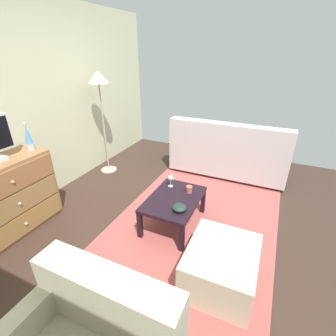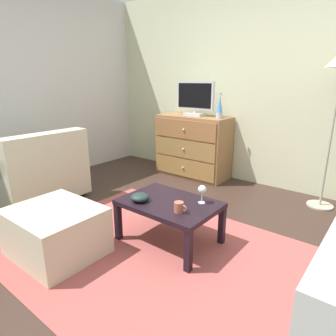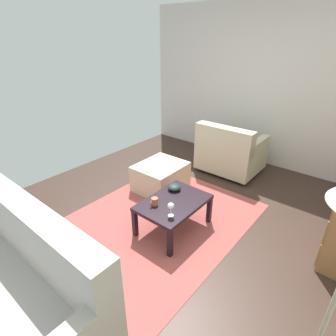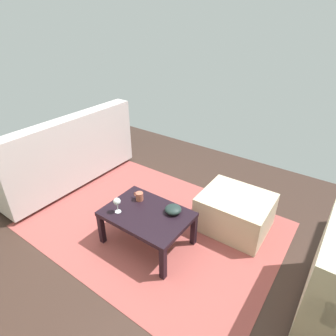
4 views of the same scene
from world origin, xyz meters
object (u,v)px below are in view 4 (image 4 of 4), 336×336
at_px(mug, 139,196).
at_px(bowl_decorative, 173,209).
at_px(couch_large, 63,156).
at_px(wine_glass, 117,202).
at_px(ottoman, 235,212).
at_px(coffee_table, 147,217).

relative_size(mug, bowl_decorative, 0.72).
bearing_deg(couch_large, wine_glass, 163.26).
xyz_separation_m(wine_glass, mug, (-0.04, -0.27, -0.07)).
relative_size(wine_glass, ottoman, 0.22).
bearing_deg(mug, coffee_table, 147.96).
relative_size(bowl_decorative, couch_large, 0.08).
relative_size(coffee_table, couch_large, 0.43).
height_order(coffee_table, mug, mug).
relative_size(coffee_table, mug, 7.16).
height_order(mug, bowl_decorative, mug).
xyz_separation_m(mug, couch_large, (1.49, -0.17, -0.06)).
bearing_deg(coffee_table, ottoman, -129.81).
height_order(wine_glass, mug, wine_glass).
bearing_deg(coffee_table, bowl_decorative, -143.20).
relative_size(mug, ottoman, 0.16).
bearing_deg(mug, wine_glass, 81.23).
bearing_deg(wine_glass, couch_large, -16.74).
xyz_separation_m(coffee_table, couch_large, (1.68, -0.29, 0.03)).
bearing_deg(wine_glass, coffee_table, -147.83).
relative_size(coffee_table, wine_glass, 5.20).
xyz_separation_m(bowl_decorative, ottoman, (-0.40, -0.57, -0.22)).
xyz_separation_m(coffee_table, ottoman, (-0.60, -0.72, -0.13)).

